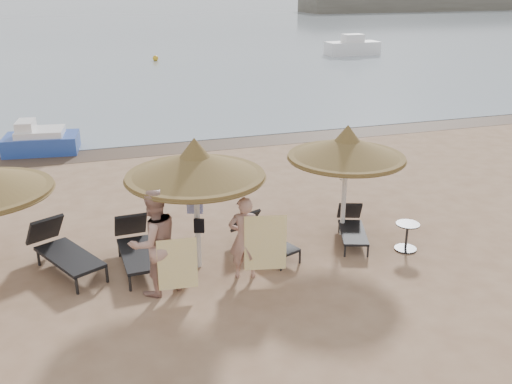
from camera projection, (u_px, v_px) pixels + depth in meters
ground at (219, 278)px, 11.33m from camera, size 160.00×160.00×0.00m
sea at (83, 17)px, 82.56m from camera, size 200.00×140.00×0.03m
wet_sand_strip at (152, 150)px, 19.70m from camera, size 200.00×1.60×0.01m
palapa_center at (195, 166)px, 11.02m from camera, size 2.77×2.77×2.75m
palapa_right at (347, 148)px, 12.52m from camera, size 2.63×2.63×2.61m
lounger_far_left at (62, 249)px, 11.58m from camera, size 1.59×2.22×0.95m
lounger_near_left at (136, 246)px, 11.78m from camera, size 0.75×2.05×0.90m
lounger_near_right at (262, 236)px, 12.33m from camera, size 1.15×1.83×0.78m
lounger_far_right at (352, 226)px, 12.88m from camera, size 1.05×1.70×0.73m
side_table at (407, 237)px, 12.41m from camera, size 0.51×0.51×0.62m
person_left at (154, 234)px, 10.42m from camera, size 1.28×1.04×2.40m
person_right at (244, 231)px, 11.06m from camera, size 1.02×0.79×1.97m
towel_left at (178, 264)px, 10.39m from camera, size 0.73×0.09×1.02m
towel_right at (265, 243)px, 11.00m from camera, size 0.81×0.19×1.15m
bag_patterned at (195, 204)px, 11.49m from camera, size 0.34×0.21×0.40m
bag_dark at (199, 226)px, 11.31m from camera, size 0.22×0.14×0.29m
pedal_boat at (40, 140)px, 19.27m from camera, size 2.55×1.70×1.11m
buoy_mid at (155, 58)px, 40.13m from camera, size 0.40×0.40×0.40m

